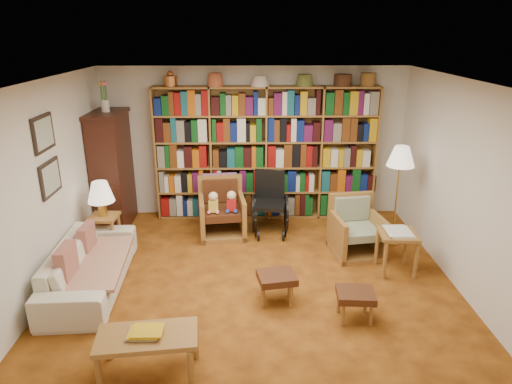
{
  "coord_description": "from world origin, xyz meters",
  "views": [
    {
      "loc": [
        -0.08,
        -4.97,
        3.04
      ],
      "look_at": [
        0.01,
        0.6,
        1.05
      ],
      "focal_mm": 32.0,
      "sensor_mm": 36.0,
      "label": 1
    }
  ],
  "objects_px": {
    "sofa": "(90,266)",
    "side_table_papers": "(397,239)",
    "floor_lamp": "(401,160)",
    "footstool_a": "(277,279)",
    "armchair_sage": "(355,231)",
    "armchair_leather": "(222,210)",
    "wheelchair": "(270,204)",
    "coffee_table": "(147,340)",
    "footstool_b": "(356,297)",
    "side_table_lamp": "(105,225)"
  },
  "relations": [
    {
      "from": "side_table_lamp",
      "to": "footstool_a",
      "type": "distance_m",
      "value": 2.75
    },
    {
      "from": "floor_lamp",
      "to": "coffee_table",
      "type": "relative_size",
      "value": 1.55
    },
    {
      "from": "wheelchair",
      "to": "armchair_leather",
      "type": "bearing_deg",
      "value": -175.31
    },
    {
      "from": "coffee_table",
      "to": "side_table_lamp",
      "type": "bearing_deg",
      "value": 114.25
    },
    {
      "from": "footstool_a",
      "to": "side_table_papers",
      "type": "bearing_deg",
      "value": 23.42
    },
    {
      "from": "armchair_leather",
      "to": "wheelchair",
      "type": "distance_m",
      "value": 0.75
    },
    {
      "from": "armchair_leather",
      "to": "floor_lamp",
      "type": "distance_m",
      "value": 2.77
    },
    {
      "from": "armchair_leather",
      "to": "wheelchair",
      "type": "height_order",
      "value": "wheelchair"
    },
    {
      "from": "armchair_sage",
      "to": "wheelchair",
      "type": "distance_m",
      "value": 1.42
    },
    {
      "from": "floor_lamp",
      "to": "side_table_papers",
      "type": "height_order",
      "value": "floor_lamp"
    },
    {
      "from": "sofa",
      "to": "footstool_a",
      "type": "bearing_deg",
      "value": -102.24
    },
    {
      "from": "floor_lamp",
      "to": "footstool_a",
      "type": "distance_m",
      "value": 2.6
    },
    {
      "from": "sofa",
      "to": "armchair_leather",
      "type": "xyz_separation_m",
      "value": [
        1.55,
        1.61,
        0.08
      ]
    },
    {
      "from": "sofa",
      "to": "armchair_leather",
      "type": "bearing_deg",
      "value": -46.8
    },
    {
      "from": "sofa",
      "to": "footstool_a",
      "type": "xyz_separation_m",
      "value": [
        2.29,
        -0.38,
        0.01
      ]
    },
    {
      "from": "footstool_b",
      "to": "coffee_table",
      "type": "bearing_deg",
      "value": -159.26
    },
    {
      "from": "wheelchair",
      "to": "side_table_papers",
      "type": "relative_size",
      "value": 1.64
    },
    {
      "from": "wheelchair",
      "to": "footstool_a",
      "type": "height_order",
      "value": "wheelchair"
    },
    {
      "from": "side_table_papers",
      "to": "footstool_a",
      "type": "relative_size",
      "value": 1.21
    },
    {
      "from": "side_table_lamp",
      "to": "armchair_sage",
      "type": "relative_size",
      "value": 0.67
    },
    {
      "from": "footstool_a",
      "to": "armchair_sage",
      "type": "bearing_deg",
      "value": 47.08
    },
    {
      "from": "side_table_lamp",
      "to": "side_table_papers",
      "type": "distance_m",
      "value": 4.05
    },
    {
      "from": "floor_lamp",
      "to": "footstool_b",
      "type": "xyz_separation_m",
      "value": [
        -0.99,
        -1.91,
        -1.01
      ]
    },
    {
      "from": "side_table_papers",
      "to": "footstool_a",
      "type": "bearing_deg",
      "value": -156.58
    },
    {
      "from": "footstool_a",
      "to": "footstool_b",
      "type": "bearing_deg",
      "value": -22.82
    },
    {
      "from": "side_table_lamp",
      "to": "floor_lamp",
      "type": "bearing_deg",
      "value": 2.77
    },
    {
      "from": "sofa",
      "to": "footstool_a",
      "type": "relative_size",
      "value": 4.02
    },
    {
      "from": "side_table_lamp",
      "to": "armchair_sage",
      "type": "height_order",
      "value": "armchair_sage"
    },
    {
      "from": "footstool_a",
      "to": "sofa",
      "type": "bearing_deg",
      "value": 170.6
    },
    {
      "from": "armchair_sage",
      "to": "footstool_a",
      "type": "relative_size",
      "value": 1.68
    },
    {
      "from": "sofa",
      "to": "footstool_b",
      "type": "relative_size",
      "value": 4.55
    },
    {
      "from": "side_table_lamp",
      "to": "footstool_a",
      "type": "bearing_deg",
      "value": -29.53
    },
    {
      "from": "floor_lamp",
      "to": "footstool_a",
      "type": "xyz_separation_m",
      "value": [
        -1.84,
        -1.56,
        -0.99
      ]
    },
    {
      "from": "wheelchair",
      "to": "footstool_b",
      "type": "relative_size",
      "value": 2.24
    },
    {
      "from": "side_table_papers",
      "to": "coffee_table",
      "type": "distance_m",
      "value": 3.42
    },
    {
      "from": "side_table_lamp",
      "to": "floor_lamp",
      "type": "height_order",
      "value": "floor_lamp"
    },
    {
      "from": "armchair_leather",
      "to": "footstool_a",
      "type": "xyz_separation_m",
      "value": [
        0.74,
        -1.98,
        -0.07
      ]
    },
    {
      "from": "sofa",
      "to": "coffee_table",
      "type": "xyz_separation_m",
      "value": [
        1.03,
        -1.53,
        0.07
      ]
    },
    {
      "from": "sofa",
      "to": "armchair_leather",
      "type": "distance_m",
      "value": 2.23
    },
    {
      "from": "armchair_sage",
      "to": "side_table_papers",
      "type": "bearing_deg",
      "value": -55.65
    },
    {
      "from": "side_table_papers",
      "to": "footstool_b",
      "type": "bearing_deg",
      "value": -126.12
    },
    {
      "from": "armchair_leather",
      "to": "sofa",
      "type": "bearing_deg",
      "value": -133.96
    },
    {
      "from": "wheelchair",
      "to": "coffee_table",
      "type": "bearing_deg",
      "value": -111.65
    },
    {
      "from": "coffee_table",
      "to": "side_table_papers",
      "type": "bearing_deg",
      "value": 32.79
    },
    {
      "from": "side_table_lamp",
      "to": "armchair_sage",
      "type": "bearing_deg",
      "value": -0.91
    },
    {
      "from": "armchair_leather",
      "to": "footstool_b",
      "type": "xyz_separation_m",
      "value": [
        1.58,
        -2.34,
        -0.08
      ]
    },
    {
      "from": "side_table_lamp",
      "to": "floor_lamp",
      "type": "xyz_separation_m",
      "value": [
        4.22,
        0.2,
        0.88
      ]
    },
    {
      "from": "coffee_table",
      "to": "floor_lamp",
      "type": "bearing_deg",
      "value": 41.16
    },
    {
      "from": "sofa",
      "to": "side_table_papers",
      "type": "distance_m",
      "value": 3.92
    },
    {
      "from": "sofa",
      "to": "footstool_b",
      "type": "height_order",
      "value": "sofa"
    }
  ]
}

